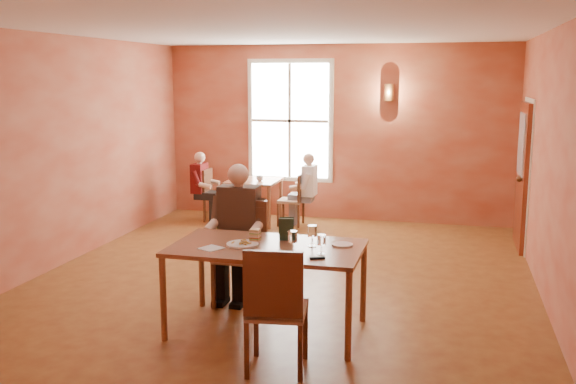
% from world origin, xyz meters
% --- Properties ---
extents(ground, '(6.00, 7.00, 0.01)m').
position_xyz_m(ground, '(0.00, 0.00, 0.00)').
color(ground, brown).
rests_on(ground, ground).
extents(wall_back, '(6.00, 0.04, 3.00)m').
position_xyz_m(wall_back, '(0.00, 3.50, 1.50)').
color(wall_back, brown).
rests_on(wall_back, ground).
extents(wall_front, '(6.00, 0.04, 3.00)m').
position_xyz_m(wall_front, '(0.00, -3.50, 1.50)').
color(wall_front, brown).
rests_on(wall_front, ground).
extents(wall_left, '(0.04, 7.00, 3.00)m').
position_xyz_m(wall_left, '(-3.00, 0.00, 1.50)').
color(wall_left, brown).
rests_on(wall_left, ground).
extents(wall_right, '(0.04, 7.00, 3.00)m').
position_xyz_m(wall_right, '(3.00, 0.00, 1.50)').
color(wall_right, brown).
rests_on(wall_right, ground).
extents(ceiling, '(6.00, 7.00, 0.04)m').
position_xyz_m(ceiling, '(0.00, 0.00, 3.00)').
color(ceiling, white).
rests_on(ceiling, wall_back).
extents(window, '(1.36, 0.10, 1.96)m').
position_xyz_m(window, '(-0.80, 3.45, 1.70)').
color(window, white).
rests_on(window, wall_back).
extents(door, '(0.12, 1.04, 2.10)m').
position_xyz_m(door, '(2.94, 2.30, 1.05)').
color(door, maroon).
rests_on(door, ground).
extents(wall_sconce, '(0.16, 0.16, 0.28)m').
position_xyz_m(wall_sconce, '(0.90, 3.40, 2.20)').
color(wall_sconce, brown).
rests_on(wall_sconce, wall_back).
extents(main_table, '(1.83, 1.03, 0.86)m').
position_xyz_m(main_table, '(0.26, -1.64, 0.43)').
color(main_table, brown).
rests_on(main_table, ground).
extents(chair_diner_main, '(0.50, 0.50, 1.12)m').
position_xyz_m(chair_diner_main, '(-0.24, -0.99, 0.56)').
color(chair_diner_main, brown).
rests_on(chair_diner_main, ground).
extents(diner_main, '(0.58, 0.58, 1.46)m').
position_xyz_m(diner_main, '(-0.24, -1.02, 0.73)').
color(diner_main, '#412B1D').
rests_on(diner_main, ground).
extents(chair_empty, '(0.54, 0.54, 1.10)m').
position_xyz_m(chair_empty, '(0.58, -2.42, 0.55)').
color(chair_empty, brown).
rests_on(chair_empty, ground).
extents(plate_food, '(0.41, 0.41, 0.04)m').
position_xyz_m(plate_food, '(0.03, -1.68, 0.88)').
color(plate_food, silver).
rests_on(plate_food, main_table).
extents(sandwich, '(0.10, 0.09, 0.11)m').
position_xyz_m(sandwich, '(0.12, -1.55, 0.92)').
color(sandwich, tan).
rests_on(sandwich, main_table).
extents(goblet_a, '(0.10, 0.10, 0.22)m').
position_xyz_m(goblet_a, '(0.69, -1.55, 0.97)').
color(goblet_a, white).
rests_on(goblet_a, main_table).
extents(goblet_b, '(0.09, 0.09, 0.20)m').
position_xyz_m(goblet_b, '(0.83, -1.79, 0.96)').
color(goblet_b, white).
rests_on(goblet_b, main_table).
extents(goblet_c, '(0.12, 0.12, 0.22)m').
position_xyz_m(goblet_c, '(0.56, -1.81, 0.97)').
color(goblet_c, silver).
rests_on(goblet_c, main_table).
extents(menu_stand, '(0.15, 0.10, 0.23)m').
position_xyz_m(menu_stand, '(0.39, -1.40, 0.98)').
color(menu_stand, '#1F3624').
rests_on(menu_stand, main_table).
extents(knife, '(0.23, 0.05, 0.00)m').
position_xyz_m(knife, '(0.25, -1.86, 0.86)').
color(knife, white).
rests_on(knife, main_table).
extents(napkin, '(0.25, 0.25, 0.01)m').
position_xyz_m(napkin, '(-0.22, -1.87, 0.86)').
color(napkin, white).
rests_on(napkin, main_table).
extents(side_plate, '(0.23, 0.23, 0.02)m').
position_xyz_m(side_plate, '(0.96, -1.45, 0.87)').
color(side_plate, white).
rests_on(side_plate, main_table).
extents(sunglasses, '(0.14, 0.10, 0.02)m').
position_xyz_m(sunglasses, '(0.83, -1.96, 0.87)').
color(sunglasses, black).
rests_on(sunglasses, main_table).
extents(second_table, '(0.84, 0.84, 0.74)m').
position_xyz_m(second_table, '(-1.27, 2.81, 0.37)').
color(second_table, brown).
rests_on(second_table, ground).
extents(chair_diner_white, '(0.39, 0.39, 0.87)m').
position_xyz_m(chair_diner_white, '(-0.62, 2.81, 0.44)').
color(chair_diner_white, '#542411').
rests_on(chair_diner_white, ground).
extents(diner_white, '(0.47, 0.47, 1.17)m').
position_xyz_m(diner_white, '(-0.59, 2.81, 0.58)').
color(diner_white, white).
rests_on(diner_white, ground).
extents(chair_diner_maroon, '(0.40, 0.40, 0.90)m').
position_xyz_m(chair_diner_maroon, '(-1.92, 2.81, 0.45)').
color(chair_diner_maroon, '#3D2714').
rests_on(chair_diner_maroon, ground).
extents(diner_maroon, '(0.46, 0.46, 1.16)m').
position_xyz_m(diner_maroon, '(-1.95, 2.81, 0.58)').
color(diner_maroon, maroon).
rests_on(diner_maroon, ground).
extents(cup_a, '(0.15, 0.15, 0.09)m').
position_xyz_m(cup_a, '(-1.14, 2.74, 0.78)').
color(cup_a, silver).
rests_on(cup_a, second_table).
extents(cup_b, '(0.12, 0.12, 0.09)m').
position_xyz_m(cup_b, '(-1.48, 2.95, 0.78)').
color(cup_b, white).
rests_on(cup_b, second_table).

